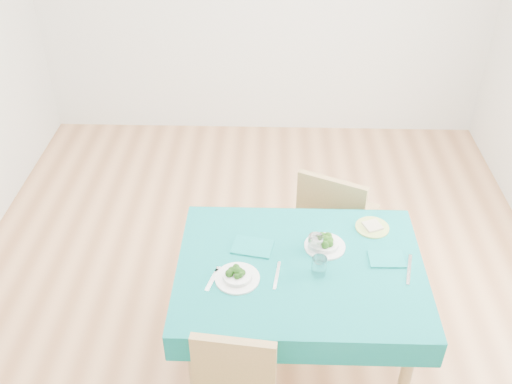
{
  "coord_description": "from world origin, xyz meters",
  "views": [
    {
      "loc": [
        0.08,
        -2.64,
        2.77
      ],
      "look_at": [
        0.0,
        0.0,
        0.85
      ],
      "focal_mm": 40.0,
      "sensor_mm": 36.0,
      "label": 1
    }
  ],
  "objects_px": {
    "chair_far": "(340,203)",
    "side_plate": "(372,227)",
    "bowl_near": "(237,274)",
    "bowl_far": "(325,242)",
    "table": "(297,316)"
  },
  "relations": [
    {
      "from": "chair_far",
      "to": "side_plate",
      "type": "relative_size",
      "value": 5.85
    },
    {
      "from": "bowl_near",
      "to": "bowl_far",
      "type": "bearing_deg",
      "value": 29.32
    },
    {
      "from": "bowl_near",
      "to": "bowl_far",
      "type": "height_order",
      "value": "bowl_near"
    },
    {
      "from": "side_plate",
      "to": "chair_far",
      "type": "bearing_deg",
      "value": 102.69
    },
    {
      "from": "table",
      "to": "bowl_near",
      "type": "bearing_deg",
      "value": -161.96
    },
    {
      "from": "table",
      "to": "chair_far",
      "type": "bearing_deg",
      "value": 70.66
    },
    {
      "from": "table",
      "to": "bowl_far",
      "type": "relative_size",
      "value": 5.76
    },
    {
      "from": "side_plate",
      "to": "bowl_far",
      "type": "bearing_deg",
      "value": -148.63
    },
    {
      "from": "chair_far",
      "to": "bowl_far",
      "type": "bearing_deg",
      "value": 101.5
    },
    {
      "from": "bowl_near",
      "to": "bowl_far",
      "type": "relative_size",
      "value": 1.03
    },
    {
      "from": "table",
      "to": "side_plate",
      "type": "height_order",
      "value": "side_plate"
    },
    {
      "from": "bowl_far",
      "to": "side_plate",
      "type": "height_order",
      "value": "bowl_far"
    },
    {
      "from": "bowl_far",
      "to": "table",
      "type": "bearing_deg",
      "value": -131.54
    },
    {
      "from": "chair_far",
      "to": "bowl_near",
      "type": "distance_m",
      "value": 1.14
    },
    {
      "from": "bowl_far",
      "to": "chair_far",
      "type": "bearing_deg",
      "value": 76.88
    }
  ]
}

